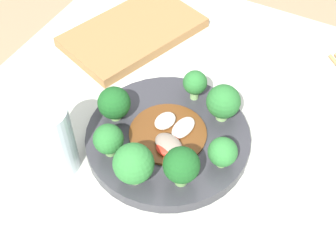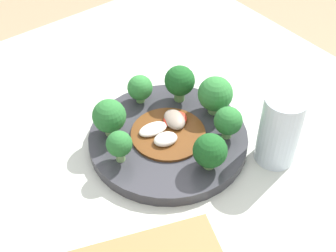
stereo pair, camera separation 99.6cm
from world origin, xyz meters
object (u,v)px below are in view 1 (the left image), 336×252
Objects in this scene: plate at (168,138)px; broccoli_southeast at (223,102)px; broccoli_east at (195,83)px; cutting_board at (133,32)px; broccoli_southwest at (181,166)px; broccoli_northwest at (108,139)px; broccoli_north at (114,103)px; broccoli_west at (134,164)px; broccoli_south at (223,152)px; drinking_glass at (52,140)px; stirfry_center at (170,135)px.

broccoli_southeast is (0.07, -0.06, 0.05)m from plate.
broccoli_east is 0.23m from cutting_board.
broccoli_northwest is at bearing 91.58° from broccoli_southwest.
broccoli_southwest is at bearing -138.42° from cutting_board.
plate is at bearing 139.74° from broccoli_southeast.
broccoli_southwest reaches higher than broccoli_north.
broccoli_northwest is (0.02, 0.06, -0.01)m from broccoli_west.
broccoli_southeast is (0.15, -0.12, 0.00)m from broccoli_northwest.
broccoli_east reaches higher than plate.
broccoli_west is at bearing 129.95° from broccoli_south.
drinking_glass is at bearing 161.43° from broccoli_north.
broccoli_south is 0.36m from cutting_board.
broccoli_north is at bearing 25.40° from broccoli_northwest.
broccoli_east is 0.45× the size of stirfry_center.
drinking_glass is at bearing 104.13° from broccoli_southwest.
drinking_glass is at bearing 148.11° from broccoli_east.
broccoli_south is at bearing -34.37° from broccoli_southwest.
broccoli_southwest reaches higher than broccoli_east.
broccoli_southwest is 0.09m from stirfry_center.
broccoli_north is at bearing -18.57° from drinking_glass.
cutting_board is (0.21, 0.19, -0.00)m from plate.
broccoli_north is at bearing 67.42° from broccoli_southwest.
stirfry_center is (-0.00, -0.01, 0.02)m from plate.
broccoli_southeast reaches higher than broccoli_east.
plate is 2.13× the size of stirfry_center.
broccoli_southwest reaches higher than broccoli_northwest.
cutting_board is at bearing 42.23° from plate.
plate is at bearing -137.77° from cutting_board.
broccoli_northwest is at bearing -155.79° from cutting_board.
broccoli_west is 0.23× the size of cutting_board.
broccoli_south is 0.80× the size of broccoli_southeast.
broccoli_west reaches higher than stirfry_center.
broccoli_west is 0.13m from broccoli_north.
broccoli_northwest is (-0.06, 0.16, 0.00)m from broccoli_south.
broccoli_east is at bearing -20.60° from broccoli_northwest.
broccoli_south is at bearing -91.72° from broccoli_north.
broccoli_east is at bearing -1.39° from broccoli_west.
drinking_glass reaches higher than stirfry_center.
broccoli_west is 0.56× the size of stirfry_center.
broccoli_northwest is 0.07m from broccoli_north.
drinking_glass is (-0.12, 0.13, 0.05)m from plate.
broccoli_west reaches higher than broccoli_south.
broccoli_west is at bearing -148.85° from cutting_board.
broccoli_southeast is 0.27m from drinking_glass.
broccoli_southeast is 0.53× the size of drinking_glass.
broccoli_north reaches higher than broccoli_south.
broccoli_north is (0.09, 0.09, -0.01)m from broccoli_west.
broccoli_west reaches higher than broccoli_southeast.
cutting_board is at bearing 61.60° from broccoli_southeast.
broccoli_west is 0.19m from broccoli_east.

